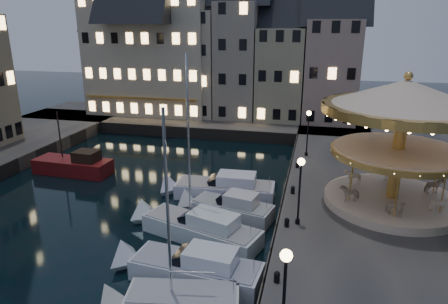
% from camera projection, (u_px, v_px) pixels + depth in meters
% --- Properties ---
extents(ground, '(160.00, 160.00, 0.00)m').
position_uv_depth(ground, '(179.00, 237.00, 25.04)').
color(ground, black).
rests_on(ground, ground).
extents(quay_east, '(16.00, 56.00, 1.30)m').
position_uv_depth(quay_east, '(402.00, 209.00, 27.33)').
color(quay_east, '#474442').
rests_on(quay_east, ground).
extents(quay_north, '(44.00, 12.00, 1.30)m').
position_uv_depth(quay_north, '(193.00, 121.00, 52.55)').
color(quay_north, '#474442').
rests_on(quay_north, ground).
extents(quaywall_e, '(0.15, 44.00, 1.30)m').
position_uv_depth(quaywall_e, '(284.00, 198.00, 29.09)').
color(quaywall_e, '#47423A').
rests_on(quaywall_e, ground).
extents(quaywall_n, '(48.00, 0.15, 1.30)m').
position_uv_depth(quaywall_n, '(193.00, 133.00, 46.55)').
color(quaywall_n, '#47423A').
rests_on(quaywall_n, ground).
extents(streetlamp_a, '(0.44, 0.44, 4.17)m').
position_uv_depth(streetlamp_a, '(285.00, 286.00, 13.89)').
color(streetlamp_a, black).
rests_on(streetlamp_a, quay_east).
extents(streetlamp_b, '(0.44, 0.44, 4.17)m').
position_uv_depth(streetlamp_b, '(300.00, 182.00, 23.16)').
color(streetlamp_b, black).
rests_on(streetlamp_b, quay_east).
extents(streetlamp_c, '(0.44, 0.44, 4.17)m').
position_uv_depth(streetlamp_c, '(308.00, 127.00, 35.68)').
color(streetlamp_c, black).
rests_on(streetlamp_c, quay_east).
extents(bollard_a, '(0.30, 0.30, 0.57)m').
position_uv_depth(bollard_a, '(277.00, 276.00, 18.47)').
color(bollard_a, black).
rests_on(bollard_a, quay_east).
extents(bollard_b, '(0.30, 0.30, 0.57)m').
position_uv_depth(bollard_b, '(287.00, 222.00, 23.57)').
color(bollard_b, black).
rests_on(bollard_b, quay_east).
extents(bollard_c, '(0.30, 0.30, 0.57)m').
position_uv_depth(bollard_c, '(293.00, 189.00, 28.20)').
color(bollard_c, black).
rests_on(bollard_c, quay_east).
extents(bollard_d, '(0.30, 0.30, 0.57)m').
position_uv_depth(bollard_d, '(297.00, 164.00, 33.30)').
color(bollard_d, black).
rests_on(bollard_d, quay_east).
extents(townhouse_na, '(5.50, 8.00, 12.80)m').
position_uv_depth(townhouse_na, '(116.00, 62.00, 54.76)').
color(townhouse_na, gray).
rests_on(townhouse_na, quay_north).
extents(townhouse_nb, '(6.16, 8.00, 13.80)m').
position_uv_depth(townhouse_nb, '(153.00, 60.00, 53.41)').
color(townhouse_nb, slate).
rests_on(townhouse_nb, quay_north).
extents(townhouse_nc, '(6.82, 8.00, 14.80)m').
position_uv_depth(townhouse_nc, '(196.00, 56.00, 51.93)').
color(townhouse_nc, '#B5A78E').
rests_on(townhouse_nc, quay_north).
extents(townhouse_nd, '(5.50, 8.00, 15.80)m').
position_uv_depth(townhouse_nd, '(239.00, 53.00, 50.52)').
color(townhouse_nd, gray).
rests_on(townhouse_nd, quay_north).
extents(townhouse_ne, '(6.16, 8.00, 12.80)m').
position_uv_depth(townhouse_ne, '(282.00, 66.00, 49.78)').
color(townhouse_ne, '#9C9474').
rests_on(townhouse_ne, quay_north).
extents(townhouse_nf, '(6.82, 8.00, 13.80)m').
position_uv_depth(townhouse_nf, '(332.00, 63.00, 48.30)').
color(townhouse_nf, tan).
rests_on(townhouse_nf, quay_north).
extents(hotel_corner, '(17.60, 9.00, 16.80)m').
position_uv_depth(hotel_corner, '(152.00, 48.00, 52.95)').
color(hotel_corner, beige).
rests_on(hotel_corner, quay_north).
extents(motorboat_a, '(6.25, 2.93, 10.26)m').
position_uv_depth(motorboat_a, '(171.00, 302.00, 18.35)').
color(motorboat_a, silver).
rests_on(motorboat_a, ground).
extents(motorboat_b, '(7.90, 2.94, 2.15)m').
position_uv_depth(motorboat_b, '(189.00, 268.00, 20.72)').
color(motorboat_b, silver).
rests_on(motorboat_b, ground).
extents(motorboat_c, '(8.65, 4.66, 11.58)m').
position_uv_depth(motorboat_c, '(196.00, 227.00, 24.83)').
color(motorboat_c, silver).
rests_on(motorboat_c, ground).
extents(motorboat_d, '(6.63, 3.37, 2.15)m').
position_uv_depth(motorboat_d, '(227.00, 209.00, 27.47)').
color(motorboat_d, silver).
rests_on(motorboat_d, ground).
extents(motorboat_e, '(8.60, 2.90, 2.15)m').
position_uv_depth(motorboat_e, '(220.00, 189.00, 30.78)').
color(motorboat_e, silver).
rests_on(motorboat_e, ground).
extents(red_fishing_boat, '(7.01, 2.70, 5.77)m').
position_uv_depth(red_fishing_boat, '(75.00, 166.00, 35.58)').
color(red_fishing_boat, maroon).
rests_on(red_fishing_boat, ground).
extents(carousel, '(10.00, 10.00, 8.75)m').
position_uv_depth(carousel, '(403.00, 120.00, 24.83)').
color(carousel, beige).
rests_on(carousel, quay_east).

